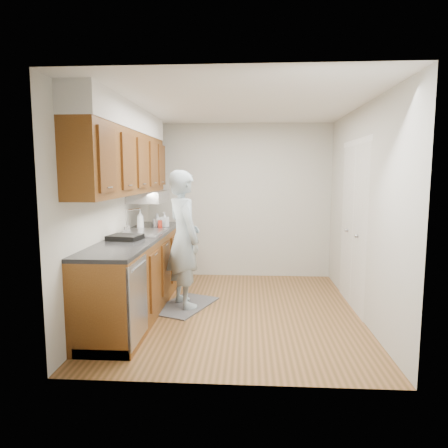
% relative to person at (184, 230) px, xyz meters
% --- Properties ---
extents(floor, '(3.50, 3.50, 0.00)m').
position_rel_person_xyz_m(floor, '(0.65, -0.14, -0.99)').
color(floor, brown).
rests_on(floor, ground).
extents(ceiling, '(3.50, 3.50, 0.00)m').
position_rel_person_xyz_m(ceiling, '(0.65, -0.14, 1.51)').
color(ceiling, white).
rests_on(ceiling, wall_left).
extents(wall_left, '(0.02, 3.50, 2.50)m').
position_rel_person_xyz_m(wall_left, '(-0.85, -0.14, 0.26)').
color(wall_left, '#BAB9AE').
rests_on(wall_left, floor).
extents(wall_right, '(0.02, 3.50, 2.50)m').
position_rel_person_xyz_m(wall_right, '(2.15, -0.14, 0.26)').
color(wall_right, '#BAB9AE').
rests_on(wall_right, floor).
extents(wall_back, '(3.00, 0.02, 2.50)m').
position_rel_person_xyz_m(wall_back, '(0.65, 1.61, 0.26)').
color(wall_back, '#BAB9AE').
rests_on(wall_back, floor).
extents(counter, '(0.64, 2.80, 1.30)m').
position_rel_person_xyz_m(counter, '(-0.55, -0.14, -0.51)').
color(counter, brown).
rests_on(counter, floor).
extents(upper_cabinets, '(0.47, 2.80, 1.21)m').
position_rel_person_xyz_m(upper_cabinets, '(-0.68, -0.09, 0.95)').
color(upper_cabinets, brown).
rests_on(upper_cabinets, wall_left).
extents(closet_door, '(0.02, 1.22, 2.05)m').
position_rel_person_xyz_m(closet_door, '(2.14, 0.16, 0.03)').
color(closet_door, white).
rests_on(closet_door, wall_right).
extents(floor_mat, '(0.85, 1.06, 0.02)m').
position_rel_person_xyz_m(floor_mat, '(0.00, 0.00, -0.99)').
color(floor_mat, slate).
rests_on(floor_mat, floor).
extents(person, '(0.75, 0.83, 1.95)m').
position_rel_person_xyz_m(person, '(0.00, 0.00, 0.00)').
color(person, '#97ACB8').
rests_on(person, floor_mat).
extents(soap_bottle_a, '(0.13, 0.13, 0.26)m').
position_rel_person_xyz_m(soap_bottle_a, '(-0.68, 0.46, 0.08)').
color(soap_bottle_a, silver).
rests_on(soap_bottle_a, counter).
extents(soap_bottle_b, '(0.12, 0.12, 0.21)m').
position_rel_person_xyz_m(soap_bottle_b, '(-0.38, 0.67, 0.05)').
color(soap_bottle_b, silver).
rests_on(soap_bottle_b, counter).
extents(soap_bottle_c, '(0.18, 0.18, 0.18)m').
position_rel_person_xyz_m(soap_bottle_c, '(-0.52, 0.80, 0.04)').
color(soap_bottle_c, silver).
rests_on(soap_bottle_c, counter).
extents(soda_can, '(0.06, 0.06, 0.11)m').
position_rel_person_xyz_m(soda_can, '(-0.41, 0.50, 0.00)').
color(soda_can, red).
rests_on(soda_can, counter).
extents(steel_can, '(0.08, 0.08, 0.13)m').
position_rel_person_xyz_m(steel_can, '(-0.51, 0.60, 0.01)').
color(steel_can, '#A5A5AA').
rests_on(steel_can, counter).
extents(dish_rack, '(0.40, 0.35, 0.06)m').
position_rel_person_xyz_m(dish_rack, '(-0.61, -0.46, -0.03)').
color(dish_rack, black).
rests_on(dish_rack, counter).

